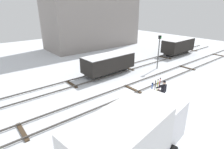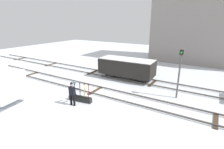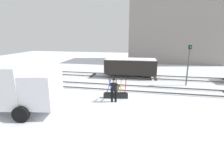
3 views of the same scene
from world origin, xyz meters
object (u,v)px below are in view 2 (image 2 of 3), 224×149
object	(u,v)px
switch_lever_frame	(80,98)
freight_car_mid_siding	(127,67)
rail_worker	(72,92)
signal_post	(180,69)

from	to	relation	value
switch_lever_frame	freight_car_mid_siding	bearing A→B (deg)	76.26
rail_worker	switch_lever_frame	bearing A→B (deg)	80.50
switch_lever_frame	rail_worker	distance (m)	1.03
rail_worker	signal_post	bearing A→B (deg)	31.45
switch_lever_frame	freight_car_mid_siding	xyz separation A→B (m)	(0.57, 6.35, 0.95)
switch_lever_frame	signal_post	distance (m)	7.55
rail_worker	freight_car_mid_siding	world-z (taller)	freight_car_mid_siding
rail_worker	freight_car_mid_siding	bearing A→B (deg)	76.70
signal_post	freight_car_mid_siding	bearing A→B (deg)	158.41
rail_worker	signal_post	world-z (taller)	signal_post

